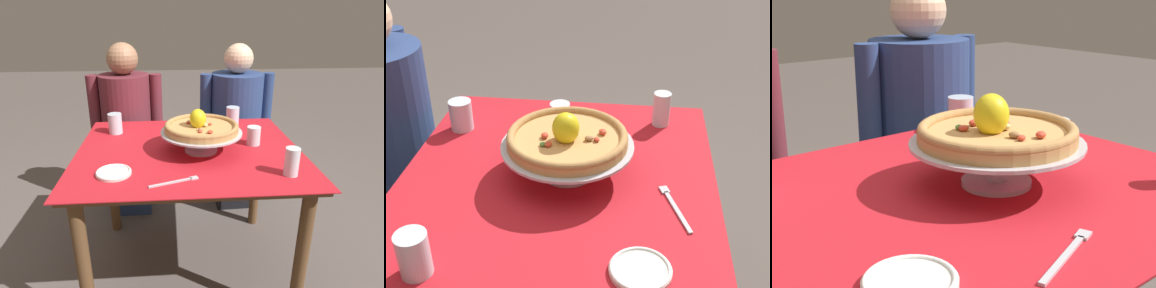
# 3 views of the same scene
# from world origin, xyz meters

# --- Properties ---
(dining_table) EXTENTS (1.09, 0.94, 0.73)m
(dining_table) POSITION_xyz_m (0.00, 0.00, 0.62)
(dining_table) COLOR brown
(dining_table) RESTS_ON ground
(pizza_stand) EXTENTS (0.39, 0.39, 0.10)m
(pizza_stand) POSITION_xyz_m (0.06, -0.03, 0.81)
(pizza_stand) COLOR #B7B7C1
(pizza_stand) RESTS_ON dining_table
(pizza) EXTENTS (0.35, 0.35, 0.11)m
(pizza) POSITION_xyz_m (0.06, -0.03, 0.86)
(pizza) COLOR tan
(pizza) RESTS_ON pizza_stand
(water_glass_side_right) EXTENTS (0.07, 0.07, 0.09)m
(water_glass_side_right) POSITION_xyz_m (0.33, 0.04, 0.77)
(water_glass_side_right) COLOR silver
(water_glass_side_right) RESTS_ON dining_table
(water_glass_front_right) EXTENTS (0.06, 0.06, 0.12)m
(water_glass_front_right) POSITION_xyz_m (0.41, -0.31, 0.78)
(water_glass_front_right) COLOR silver
(water_glass_front_right) RESTS_ON dining_table
(water_glass_back_right) EXTENTS (0.08, 0.08, 0.11)m
(water_glass_back_right) POSITION_xyz_m (0.29, 0.38, 0.78)
(water_glass_back_right) COLOR silver
(water_glass_back_right) RESTS_ON dining_table
(water_glass_back_left) EXTENTS (0.08, 0.08, 0.11)m
(water_glass_back_left) POSITION_xyz_m (-0.39, 0.26, 0.78)
(water_glass_back_left) COLOR silver
(water_glass_back_left) RESTS_ON dining_table
(side_plate) EXTENTS (0.15, 0.15, 0.02)m
(side_plate) POSITION_xyz_m (-0.33, -0.25, 0.74)
(side_plate) COLOR silver
(side_plate) RESTS_ON dining_table
(dinner_fork) EXTENTS (0.20, 0.09, 0.01)m
(dinner_fork) POSITION_xyz_m (-0.07, -0.34, 0.73)
(dinner_fork) COLOR #B7B7C1
(dinner_fork) RESTS_ON dining_table
(diner_right) EXTENTS (0.52, 0.37, 1.18)m
(diner_right) POSITION_xyz_m (0.38, 0.72, 0.58)
(diner_right) COLOR black
(diner_right) RESTS_ON ground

